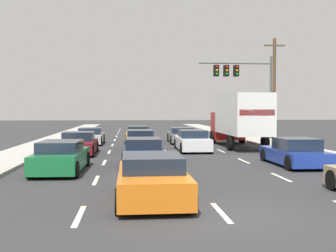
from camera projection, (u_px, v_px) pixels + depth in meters
name	position (u px, v px, depth m)	size (l,w,h in m)	color
ground_plane	(155.00, 140.00, 34.86)	(140.00, 140.00, 0.00)	#333335
sidewalk_right	(270.00, 143.00, 30.67)	(2.63, 80.00, 0.14)	#B2AFA8
sidewalk_left	(43.00, 145.00, 29.10)	(2.63, 80.00, 0.14)	#B2AFA8
lane_markings	(160.00, 145.00, 29.93)	(6.94, 52.00, 0.01)	silver
car_silver	(90.00, 137.00, 30.27)	(1.89, 4.11, 1.21)	#B7BABF
car_maroon	(79.00, 144.00, 23.27)	(1.99, 4.07, 1.28)	maroon
car_green	(61.00, 157.00, 16.69)	(1.94, 4.51, 1.26)	#196B38
car_yellow	(138.00, 135.00, 32.49)	(1.94, 4.07, 1.25)	yellow
car_black	(140.00, 141.00, 25.70)	(1.94, 4.16, 1.27)	black
car_navy	(143.00, 152.00, 19.24)	(1.97, 4.36, 1.21)	#141E4C
car_orange	(152.00, 178.00, 11.54)	(1.94, 4.47, 1.25)	orange
car_gray	(181.00, 136.00, 31.76)	(2.03, 4.52, 1.17)	slate
car_white	(192.00, 141.00, 25.35)	(1.89, 4.49, 1.28)	white
box_truck	(239.00, 117.00, 27.59)	(2.55, 8.32, 3.52)	white
car_blue	(295.00, 153.00, 18.59)	(1.95, 4.28, 1.25)	#1E389E
traffic_signal_mast	(239.00, 77.00, 35.40)	(6.42, 0.69, 7.17)	#595B56
utility_pole_mid	(274.00, 87.00, 35.37)	(1.80, 0.28, 8.63)	brown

